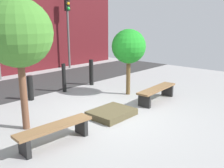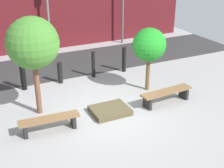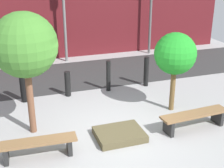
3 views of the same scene
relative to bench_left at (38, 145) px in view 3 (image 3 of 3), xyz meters
name	(u,v)px [view 3 (image 3 of 3)]	position (x,y,z in m)	size (l,w,h in m)	color
ground_plane	(119,136)	(2.07, 0.25, -0.32)	(18.00, 18.00, 0.00)	#959595
road_strip	(76,75)	(2.07, 5.23, -0.32)	(18.00, 3.37, 0.01)	#2F2F2F
building_facade	(61,11)	(2.07, 8.04, 1.80)	(16.20, 0.50, 4.25)	#511419
bench_left	(38,145)	(0.00, 0.00, 0.00)	(1.81, 0.49, 0.44)	black
bench_right	(194,117)	(4.14, 0.00, 0.02)	(1.97, 0.53, 0.47)	black
planter_bed	(120,134)	(2.07, 0.20, -0.23)	(1.22, 0.97, 0.18)	brown
tree_behind_left_bench	(25,46)	(0.00, 1.24, 2.03)	(1.61, 1.61, 3.18)	brown
tree_behind_right_bench	(175,54)	(4.14, 1.24, 1.44)	(1.22, 1.22, 2.39)	brown
bollard_far_left	(23,86)	(-0.08, 3.29, 0.22)	(0.20, 0.20, 1.08)	black
bollard_left	(68,84)	(1.35, 3.29, 0.11)	(0.19, 0.19, 0.86)	black
bollard_center	(108,76)	(2.79, 3.29, 0.23)	(0.15, 0.15, 1.10)	black
bollard_right	(146,72)	(4.23, 3.29, 0.22)	(0.18, 0.18, 1.09)	black
traffic_light_mid_west	(64,4)	(2.07, 7.20, 2.23)	(0.28, 0.27, 3.70)	slate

